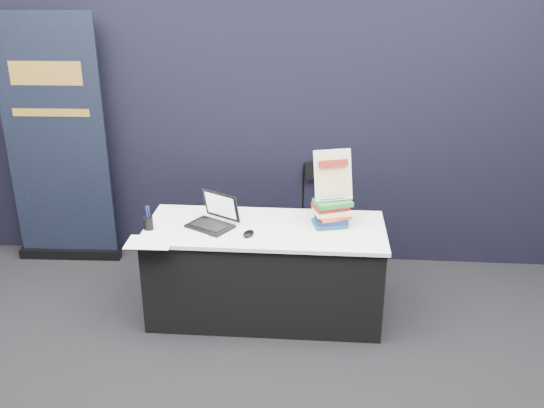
{
  "coord_description": "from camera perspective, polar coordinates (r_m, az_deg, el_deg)",
  "views": [
    {
      "loc": [
        0.38,
        -3.58,
        2.63
      ],
      "look_at": [
        0.05,
        0.55,
        0.94
      ],
      "focal_mm": 40.0,
      "sensor_mm": 36.0,
      "label": 1
    }
  ],
  "objects": [
    {
      "name": "floor",
      "position": [
        4.45,
        -1.27,
        -13.95
      ],
      "size": [
        8.0,
        8.0,
        0.0
      ],
      "primitive_type": "plane",
      "color": "black",
      "rests_on": "ground"
    },
    {
      "name": "wall_back",
      "position": [
        7.64,
        1.72,
        15.62
      ],
      "size": [
        8.0,
        0.02,
        3.5
      ],
      "primitive_type": "cube",
      "color": "#B2B1A9",
      "rests_on": "floor"
    },
    {
      "name": "drape_partition",
      "position": [
        5.38,
        0.33,
        6.84
      ],
      "size": [
        6.0,
        0.08,
        2.4
      ],
      "primitive_type": "cube",
      "color": "black",
      "rests_on": "floor"
    },
    {
      "name": "display_table",
      "position": [
        4.72,
        -0.64,
        -6.31
      ],
      "size": [
        1.8,
        0.75,
        0.75
      ],
      "color": "black",
      "rests_on": "floor"
    },
    {
      "name": "laptop",
      "position": [
        4.58,
        -5.79,
        -1.33
      ],
      "size": [
        0.39,
        0.4,
        0.25
      ],
      "rotation": [
        0.0,
        0.0,
        -0.53
      ],
      "color": "black",
      "rests_on": "display_table"
    },
    {
      "name": "mouse",
      "position": [
        4.4,
        -2.22,
        -2.79
      ],
      "size": [
        0.11,
        0.13,
        0.04
      ],
      "primitive_type": "ellipsoid",
      "rotation": [
        0.0,
        0.0,
        -0.34
      ],
      "color": "black",
      "rests_on": "display_table"
    },
    {
      "name": "brochure_left",
      "position": [
        4.39,
        -11.49,
        -3.57
      ],
      "size": [
        0.33,
        0.24,
        0.0
      ],
      "primitive_type": "cube",
      "rotation": [
        0.0,
        0.0,
        0.02
      ],
      "color": "white",
      "rests_on": "display_table"
    },
    {
      "name": "brochure_mid",
      "position": [
        4.5,
        -8.42,
        -2.7
      ],
      "size": [
        0.3,
        0.22,
        0.0
      ],
      "primitive_type": "cube",
      "rotation": [
        0.0,
        0.0,
        -0.01
      ],
      "color": "white",
      "rests_on": "display_table"
    },
    {
      "name": "brochure_right",
      "position": [
        4.57,
        -7.23,
        -2.21
      ],
      "size": [
        0.35,
        0.26,
        0.0
      ],
      "primitive_type": "cube",
      "rotation": [
        0.0,
        0.0,
        -0.05
      ],
      "color": "silver",
      "rests_on": "display_table"
    },
    {
      "name": "pen_cup",
      "position": [
        4.59,
        -11.56,
        -1.8
      ],
      "size": [
        0.09,
        0.09,
        0.09
      ],
      "primitive_type": "cylinder",
      "rotation": [
        0.0,
        0.0,
        -0.32
      ],
      "color": "black",
      "rests_on": "display_table"
    },
    {
      "name": "book_stack_tall",
      "position": [
        4.56,
        5.63,
        -0.83
      ],
      "size": [
        0.29,
        0.25,
        0.2
      ],
      "rotation": [
        0.0,
        0.0,
        0.3
      ],
      "color": "#174658",
      "rests_on": "display_table"
    },
    {
      "name": "book_stack_short",
      "position": [
        4.7,
        5.68,
        -0.3
      ],
      "size": [
        0.23,
        0.2,
        0.17
      ],
      "rotation": [
        0.0,
        0.0,
        -0.26
      ],
      "color": "#1F762C",
      "rests_on": "display_table"
    },
    {
      "name": "info_sign",
      "position": [
        4.49,
        5.76,
        2.67
      ],
      "size": [
        0.3,
        0.19,
        0.39
      ],
      "rotation": [
        0.0,
        0.0,
        0.29
      ],
      "color": "black",
      "rests_on": "book_stack_tall"
    },
    {
      "name": "pullup_banner",
      "position": [
        5.69,
        -19.5,
        4.18
      ],
      "size": [
        0.95,
        0.14,
        2.23
      ],
      "rotation": [
        0.0,
        0.0,
        0.04
      ],
      "color": "black",
      "rests_on": "floor"
    },
    {
      "name": "stacking_chair",
      "position": [
        5.4,
        5.06,
        -0.68
      ],
      "size": [
        0.58,
        0.59,
        0.96
      ],
      "rotation": [
        0.0,
        0.0,
        0.43
      ],
      "color": "black",
      "rests_on": "floor"
    }
  ]
}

